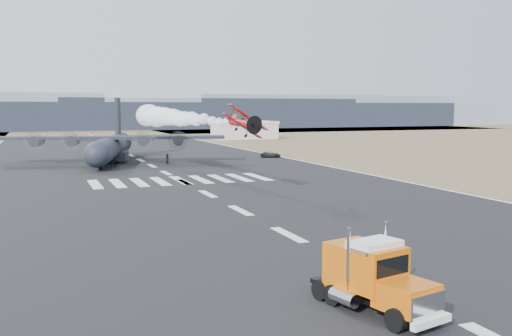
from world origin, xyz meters
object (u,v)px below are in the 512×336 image
support_vehicle (271,155)px  crew_e (167,158)px  crew_a (95,162)px  crew_c (111,163)px  hangar_right (244,130)px  crew_d (93,161)px  crew_h (103,162)px  crew_f (115,162)px  transport_aircraft (111,145)px  semi_truck (373,276)px  aerobatic_biplane (243,123)px  crew_g (167,160)px  crew_b (100,163)px

support_vehicle → crew_e: crew_e is taller
crew_a → crew_c: crew_a is taller
hangar_right → crew_d: bearing=-127.2°
crew_h → crew_f: bearing=-24.1°
crew_c → transport_aircraft: bearing=139.7°
semi_truck → crew_e: size_ratio=4.84×
semi_truck → aerobatic_biplane: size_ratio=1.53×
crew_a → crew_d: (-0.36, 1.31, 0.04)m
crew_a → crew_f: size_ratio=0.99×
crew_e → crew_h: bearing=145.7°
crew_d → crew_h: size_ratio=1.06×
semi_truck → crew_g: bearing=72.4°
transport_aircraft → support_vehicle: (32.81, -1.17, -2.63)m
transport_aircraft → support_vehicle: 32.93m
crew_b → crew_g: (12.10, 1.88, -0.12)m
hangar_right → crew_c: 95.35m
transport_aircraft → crew_d: size_ratio=24.21×
hangar_right → transport_aircraft: transport_aircraft is taller
support_vehicle → crew_c: bearing=128.5°
support_vehicle → crew_c: crew_c is taller
crew_h → aerobatic_biplane: bearing=-67.2°
crew_e → crew_h: crew_e is taller
crew_e → crew_c: bearing=160.9°
semi_truck → crew_c: (-4.09, 76.74, -1.05)m
support_vehicle → crew_e: 23.40m
crew_a → crew_g: size_ratio=1.04×
crew_f → crew_h: size_ratio=1.02×
crew_a → crew_d: crew_d is taller
crew_b → crew_h: 3.21m
crew_f → crew_h: (-1.95, 1.14, -0.02)m
crew_e → crew_g: bearing=-147.9°
transport_aircraft → crew_h: bearing=-92.5°
crew_d → crew_g: bearing=176.0°
transport_aircraft → crew_b: 11.32m
semi_truck → crew_h: 79.99m
support_vehicle → crew_a: size_ratio=2.57×
crew_a → crew_c: (2.27, -3.89, -0.06)m
crew_g → crew_h: 11.35m
transport_aircraft → crew_d: (-3.91, -5.42, -2.35)m
crew_a → support_vehicle: bearing=177.9°
crew_b → crew_d: (-0.78, 5.22, -0.05)m
crew_f → crew_h: crew_f is taller
transport_aircraft → crew_g: size_ratio=26.32×
hangar_right → aerobatic_biplane: 124.13m
crew_b → semi_truck: bearing=-81.3°
crew_e → hangar_right: bearing=15.6°
crew_b → crew_e: bearing=26.5°
hangar_right → crew_c: size_ratio=13.03×
crew_e → support_vehicle: bearing=-34.3°
hangar_right → semi_truck: size_ratio=2.41×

